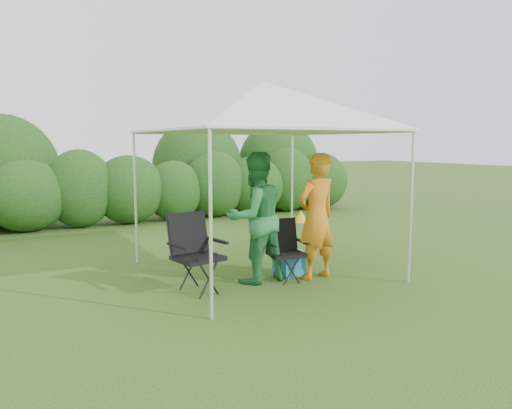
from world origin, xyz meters
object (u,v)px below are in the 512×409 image
canopy (263,107)px  woman (255,218)px  chair_right (284,246)px  man (317,216)px  chair_left (194,247)px  cooler (289,263)px

canopy → woman: canopy is taller
chair_right → man: man is taller
man → woman: (-0.85, 0.27, 0.01)m
chair_left → man: man is taller
canopy → chair_left: canopy is taller
cooler → chair_right: bearing=-154.9°
canopy → woman: size_ratio=1.70×
cooler → man: bearing=-64.4°
canopy → man: canopy is taller
canopy → man: size_ratio=1.72×
man → woman: bearing=-26.1°
chair_left → chair_right: bearing=-14.4°
chair_left → woman: bearing=-11.0°
chair_right → chair_left: chair_left is taller
canopy → woman: (-0.35, -0.41, -1.55)m
chair_right → woman: size_ratio=0.47×
chair_right → chair_left: 1.34m
man → cooler: man is taller
chair_left → man: 1.81m
woman → chair_right: bearing=164.4°
canopy → cooler: 2.32m
canopy → cooler: (0.25, -0.36, -2.28)m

